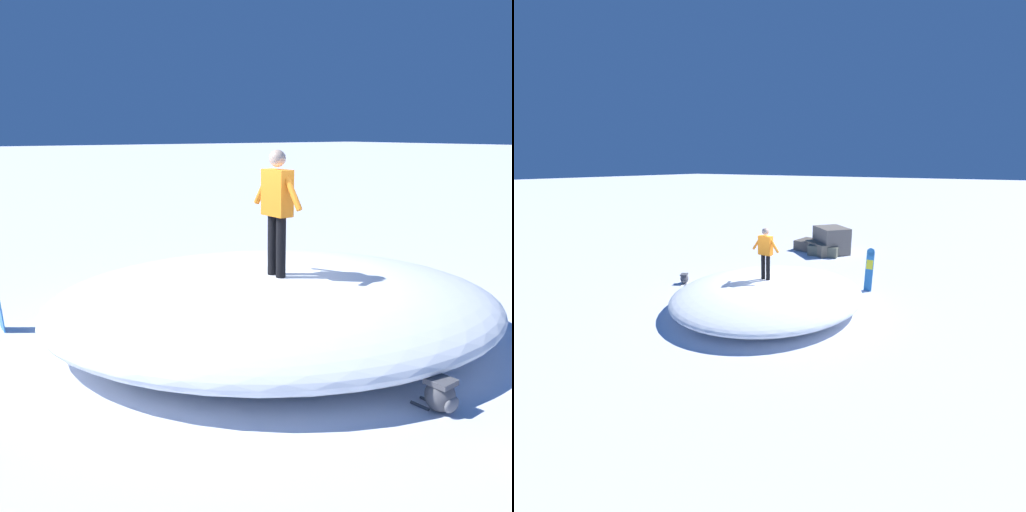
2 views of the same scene
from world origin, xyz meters
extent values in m
plane|color=white|center=(0.00, 0.00, 0.00)|extent=(240.00, 240.00, 0.00)
ellipsoid|color=white|center=(0.13, -0.22, 0.45)|extent=(7.87, 8.34, 0.91)
cylinder|color=black|center=(0.02, -0.09, 1.34)|extent=(0.14, 0.14, 0.87)
cylinder|color=black|center=(-0.18, -0.09, 1.34)|extent=(0.14, 0.14, 0.87)
cube|color=orange|center=(-0.08, -0.09, 2.10)|extent=(0.48, 0.23, 0.65)
sphere|color=beige|center=(-0.08, -0.09, 2.57)|extent=(0.24, 0.24, 0.24)
cylinder|color=orange|center=(0.25, -0.10, 2.16)|extent=(0.41, 0.09, 0.53)
cylinder|color=orange|center=(-0.41, -0.09, 2.16)|extent=(0.41, 0.09, 0.53)
ellipsoid|color=#4C4C51|center=(-2.90, -0.15, 0.18)|extent=(0.34, 0.34, 0.37)
ellipsoid|color=slate|center=(-3.04, -0.16, 0.13)|extent=(0.11, 0.24, 0.18)
cube|color=#4C4C51|center=(-2.90, -0.15, 0.34)|extent=(0.29, 0.28, 0.06)
cylinder|color=#4C4C51|center=(-2.71, -0.22, 0.01)|extent=(0.23, 0.05, 0.04)
cylinder|color=#4C4C51|center=(-2.73, -0.05, 0.01)|extent=(0.23, 0.05, 0.04)
camera|label=1|loc=(-6.21, 4.60, 2.93)|focal=38.95mm
camera|label=2|loc=(6.32, -9.70, 4.74)|focal=24.86mm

